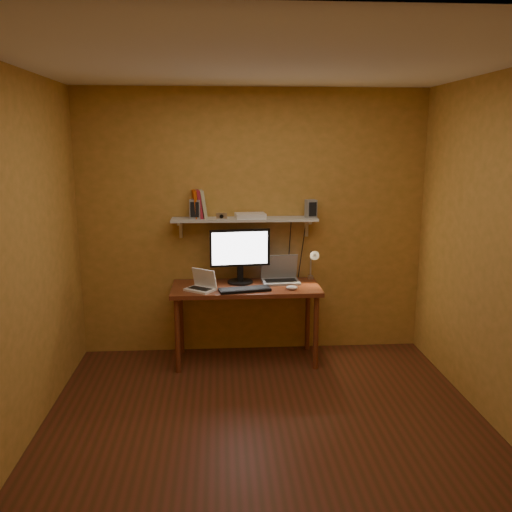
{
  "coord_description": "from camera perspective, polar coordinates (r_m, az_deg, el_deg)",
  "views": [
    {
      "loc": [
        -0.33,
        -3.68,
        2.11
      ],
      "look_at": [
        0.0,
        1.18,
        1.06
      ],
      "focal_mm": 38.0,
      "sensor_mm": 36.0,
      "label": 1
    }
  ],
  "objects": [
    {
      "name": "shelf_camera",
      "position": [
        5.13,
        -3.64,
        4.21
      ],
      "size": [
        0.1,
        0.05,
        0.06
      ],
      "color": "silver",
      "rests_on": "wall_shelf"
    },
    {
      "name": "monitor",
      "position": [
        5.2,
        -1.69,
        0.3
      ],
      "size": [
        0.58,
        0.27,
        0.52
      ],
      "rotation": [
        0.0,
        0.0,
        0.11
      ],
      "color": "black",
      "rests_on": "desk"
    },
    {
      "name": "netbook",
      "position": [
        5.03,
        -5.71,
        -2.98
      ],
      "size": [
        0.31,
        0.3,
        0.19
      ],
      "rotation": [
        0.0,
        0.0,
        -0.63
      ],
      "color": "white",
      "rests_on": "desk"
    },
    {
      "name": "books",
      "position": [
        5.22,
        -6.01,
        5.45
      ],
      "size": [
        0.16,
        0.19,
        0.27
      ],
      "color": "#BA430B",
      "rests_on": "wall_shelf"
    },
    {
      "name": "speaker_left",
      "position": [
        5.19,
        -6.33,
        4.94
      ],
      "size": [
        0.12,
        0.12,
        0.18
      ],
      "primitive_type": "cube",
      "rotation": [
        0.0,
        0.0,
        -0.21
      ],
      "color": "gray",
      "rests_on": "wall_shelf"
    },
    {
      "name": "room",
      "position": [
        3.78,
        1.19,
        -0.23
      ],
      "size": [
        3.44,
        3.24,
        2.64
      ],
      "color": "#572416",
      "rests_on": "ground"
    },
    {
      "name": "desk_lamp",
      "position": [
        5.29,
        6.0,
        -0.5
      ],
      "size": [
        0.09,
        0.23,
        0.38
      ],
      "color": "silver",
      "rests_on": "desk"
    },
    {
      "name": "speaker_right",
      "position": [
        5.26,
        5.8,
        4.99
      ],
      "size": [
        0.11,
        0.11,
        0.17
      ],
      "primitive_type": "cube",
      "rotation": [
        0.0,
        0.0,
        0.2
      ],
      "color": "gray",
      "rests_on": "wall_shelf"
    },
    {
      "name": "laptop",
      "position": [
        5.3,
        2.54,
        -1.98
      ],
      "size": [
        0.37,
        0.28,
        0.26
      ],
      "rotation": [
        0.0,
        0.0,
        0.07
      ],
      "color": "gray",
      "rests_on": "desk"
    },
    {
      "name": "router",
      "position": [
        5.2,
        -0.61,
        4.27
      ],
      "size": [
        0.3,
        0.22,
        0.05
      ],
      "primitive_type": "cube",
      "rotation": [
        0.0,
        0.0,
        0.1
      ],
      "color": "white",
      "rests_on": "wall_shelf"
    },
    {
      "name": "wall_shelf",
      "position": [
        5.21,
        -1.21,
        3.85
      ],
      "size": [
        1.4,
        0.25,
        0.21
      ],
      "color": "silver",
      "rests_on": "room"
    },
    {
      "name": "desk",
      "position": [
        5.17,
        -1.08,
        -4.1
      ],
      "size": [
        1.4,
        0.6,
        0.75
      ],
      "color": "maroon",
      "rests_on": "ground"
    },
    {
      "name": "keyboard",
      "position": [
        4.98,
        -1.22,
        -3.56
      ],
      "size": [
        0.49,
        0.25,
        0.03
      ],
      "primitive_type": "cube",
      "rotation": [
        0.0,
        0.0,
        0.2
      ],
      "color": "black",
      "rests_on": "desk"
    },
    {
      "name": "mouse",
      "position": [
        5.03,
        3.82,
        -3.34
      ],
      "size": [
        0.12,
        0.1,
        0.04
      ],
      "primitive_type": "ellipsoid",
      "rotation": [
        0.0,
        0.0,
        -0.29
      ],
      "color": "white",
      "rests_on": "desk"
    }
  ]
}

